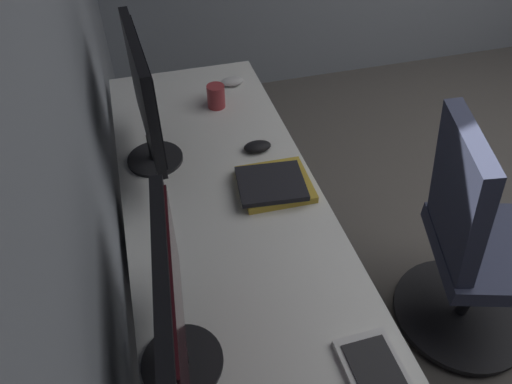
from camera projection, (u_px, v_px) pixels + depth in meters
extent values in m
cube|color=#8C939E|center=(41.00, 99.00, 0.95)|extent=(4.76, 0.10, 2.60)
cube|color=white|center=(240.00, 252.00, 1.41)|extent=(2.25, 0.66, 0.03)
cylinder|color=silver|center=(241.00, 134.00, 2.46)|extent=(0.05, 0.05, 0.70)
cylinder|color=silver|center=(138.00, 151.00, 2.35)|extent=(0.05, 0.05, 0.70)
cube|color=white|center=(222.00, 274.00, 1.80)|extent=(0.40, 0.50, 0.69)
cube|color=silver|center=(284.00, 260.00, 1.85)|extent=(0.37, 0.01, 0.61)
cylinder|color=black|center=(182.00, 362.00, 1.14)|extent=(0.20, 0.20, 0.01)
cylinder|color=black|center=(180.00, 351.00, 1.10)|extent=(0.04, 0.04, 0.10)
cube|color=black|center=(169.00, 305.00, 0.96)|extent=(0.49, 0.07, 0.29)
cube|color=#330F14|center=(177.00, 302.00, 0.97)|extent=(0.45, 0.05, 0.25)
cylinder|color=black|center=(155.00, 159.00, 1.70)|extent=(0.20, 0.20, 0.01)
cylinder|color=black|center=(153.00, 147.00, 1.66)|extent=(0.04, 0.04, 0.10)
cube|color=black|center=(142.00, 90.00, 1.51)|extent=(0.49, 0.05, 0.36)
cube|color=black|center=(148.00, 90.00, 1.51)|extent=(0.45, 0.03, 0.31)
ellipsoid|color=black|center=(257.00, 147.00, 1.74)|extent=(0.06, 0.10, 0.03)
ellipsoid|color=silver|center=(232.00, 81.00, 2.08)|extent=(0.06, 0.10, 0.03)
cube|color=gold|center=(275.00, 184.00, 1.59)|extent=(0.23, 0.24, 0.03)
cube|color=black|center=(271.00, 183.00, 1.56)|extent=(0.21, 0.24, 0.02)
cylinder|color=#A53338|center=(216.00, 96.00, 1.93)|extent=(0.07, 0.07, 0.10)
torus|color=#A53338|center=(213.00, 89.00, 1.96)|extent=(0.06, 0.01, 0.06)
cube|color=#383D56|center=(493.00, 251.00, 1.74)|extent=(0.54, 0.53, 0.07)
cube|color=#383D56|center=(459.00, 195.00, 1.55)|extent=(0.42, 0.24, 0.50)
cylinder|color=black|center=(474.00, 285.00, 1.89)|extent=(0.05, 0.05, 0.37)
cylinder|color=black|center=(459.00, 313.00, 2.03)|extent=(0.56, 0.56, 0.03)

